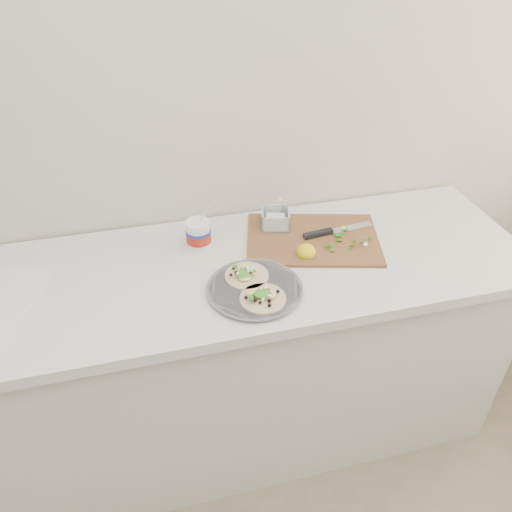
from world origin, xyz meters
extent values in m
cube|color=beige|center=(0.00, 1.73, 1.30)|extent=(3.50, 0.05, 2.60)
cube|color=silver|center=(0.00, 1.43, 0.43)|extent=(2.40, 0.62, 0.86)
cube|color=silver|center=(0.00, 1.41, 0.88)|extent=(2.44, 0.66, 0.04)
cylinder|color=#5D5D64|center=(0.23, 1.27, 0.91)|extent=(0.29, 0.29, 0.01)
cylinder|color=#5D5D64|center=(0.23, 1.27, 0.91)|extent=(0.30, 0.30, 0.00)
cylinder|color=white|center=(0.10, 1.55, 0.95)|extent=(0.08, 0.08, 0.10)
cylinder|color=#AC2313|center=(0.10, 1.55, 0.95)|extent=(0.09, 0.09, 0.04)
cylinder|color=#192D99|center=(0.10, 1.55, 0.97)|extent=(0.09, 0.09, 0.01)
cube|color=brown|center=(0.50, 1.49, 0.91)|extent=(0.54, 0.44, 0.01)
cube|color=white|center=(0.40, 1.61, 0.93)|extent=(0.07, 0.07, 0.03)
ellipsoid|color=yellow|center=(0.45, 1.40, 0.93)|extent=(0.07, 0.07, 0.06)
cube|color=silver|center=(0.66, 1.52, 0.91)|extent=(0.18, 0.05, 0.00)
cube|color=black|center=(0.52, 1.50, 0.92)|extent=(0.11, 0.04, 0.02)
camera|label=1|loc=(-0.06, 0.11, 1.92)|focal=35.00mm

